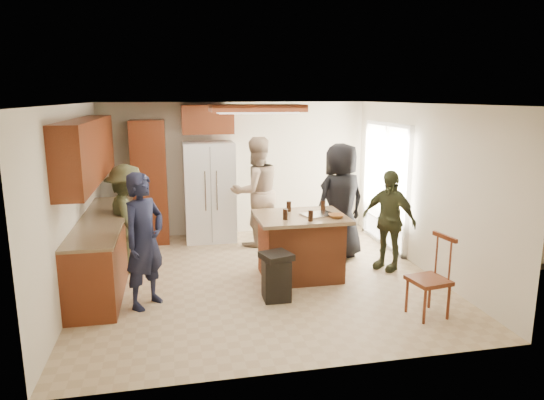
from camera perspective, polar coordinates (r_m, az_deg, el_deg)
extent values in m
plane|color=tan|center=(7.18, -1.41, -9.13)|extent=(5.00, 5.00, 0.00)
plane|color=white|center=(6.70, -1.52, 11.24)|extent=(5.00, 5.00, 0.00)
plane|color=beige|center=(9.27, -4.20, 3.69)|extent=(5.00, 0.00, 5.00)
plane|color=beige|center=(4.47, 4.24, -5.54)|extent=(5.00, 0.00, 5.00)
plane|color=beige|center=(6.86, -22.49, -0.19)|extent=(0.00, 5.00, 5.00)
plane|color=beige|center=(7.67, 17.26, 1.40)|extent=(0.00, 5.00, 5.00)
cube|color=white|center=(8.74, 13.31, 1.56)|extent=(0.02, 1.60, 2.10)
cube|color=white|center=(8.74, 13.20, 1.55)|extent=(0.08, 1.72, 2.10)
cube|color=maroon|center=(6.89, -1.82, 10.76)|extent=(1.30, 0.70, 0.10)
cube|color=white|center=(6.90, -1.81, 10.26)|extent=(1.10, 0.50, 0.02)
cube|color=olive|center=(9.72, 21.18, -4.56)|extent=(3.00, 3.00, 0.10)
cube|color=#593319|center=(10.37, 23.11, 2.24)|extent=(1.40, 1.60, 2.00)
imported|color=#191C33|center=(6.21, -14.79, -4.64)|extent=(0.75, 0.77, 1.71)
imported|color=#9F856D|center=(8.49, -1.88, 0.97)|extent=(1.06, 0.82, 1.93)
imported|color=black|center=(7.88, 8.06, -0.17)|extent=(1.06, 0.86, 1.88)
imported|color=#363A22|center=(7.55, 13.54, -2.30)|extent=(0.89, 1.00, 1.53)
imported|color=#3D3F25|center=(7.51, -16.61, -2.15)|extent=(0.79, 1.15, 1.63)
cube|color=maroon|center=(7.39, -19.13, -5.60)|extent=(0.60, 3.00, 0.88)
cube|color=#846B4C|center=(7.27, -19.38, -2.13)|extent=(0.64, 3.00, 0.04)
cube|color=maroon|center=(7.12, -20.93, 5.46)|extent=(0.35, 3.00, 0.85)
cube|color=maroon|center=(8.93, -14.17, 2.05)|extent=(0.60, 0.60, 2.20)
cube|color=maroon|center=(8.82, -7.63, 9.39)|extent=(0.90, 0.60, 0.50)
cube|color=white|center=(8.90, -7.36, 0.98)|extent=(0.90, 0.72, 1.80)
cube|color=gray|center=(8.54, -7.17, 0.52)|extent=(0.01, 0.01, 1.71)
cylinder|color=silver|center=(8.49, -7.85, 1.05)|extent=(0.02, 0.02, 0.70)
cylinder|color=silver|center=(8.51, -6.51, 1.11)|extent=(0.02, 0.02, 0.70)
cube|color=brown|center=(7.10, 3.34, -5.64)|extent=(1.10, 0.85, 0.88)
cube|color=#88704E|center=(6.97, 3.39, -2.00)|extent=(1.28, 1.03, 0.05)
cube|color=silver|center=(6.98, 5.48, -1.71)|extent=(0.53, 0.45, 0.02)
imported|color=brown|center=(6.86, 7.57, -1.88)|extent=(0.22, 0.22, 0.05)
cylinder|color=black|center=(6.69, 1.58, -1.70)|extent=(0.07, 0.07, 0.15)
cylinder|color=black|center=(7.18, 1.99, -0.75)|extent=(0.07, 0.07, 0.15)
cylinder|color=black|center=(7.28, 6.05, -0.63)|extent=(0.07, 0.07, 0.15)
cylinder|color=black|center=(6.64, 4.57, -1.85)|extent=(0.07, 0.07, 0.15)
cube|color=black|center=(6.37, 0.51, -9.30)|extent=(0.35, 0.35, 0.55)
cube|color=black|center=(6.27, 0.52, -6.62)|extent=(0.45, 0.45, 0.08)
cube|color=maroon|center=(6.15, 17.94, -8.99)|extent=(0.48, 0.48, 0.05)
cylinder|color=maroon|center=(6.01, 17.52, -11.82)|extent=(0.04, 0.04, 0.44)
cylinder|color=maroon|center=(6.22, 20.04, -11.19)|extent=(0.04, 0.04, 0.44)
cylinder|color=maroon|center=(6.26, 15.59, -10.73)|extent=(0.04, 0.04, 0.44)
cylinder|color=maroon|center=(6.46, 18.07, -10.17)|extent=(0.04, 0.04, 0.44)
cube|color=maroon|center=(6.11, 19.66, -4.12)|extent=(0.10, 0.40, 0.05)
cylinder|color=maroon|center=(6.09, 20.22, -6.66)|extent=(0.03, 0.03, 0.50)
cylinder|color=maroon|center=(6.26, 18.79, -6.04)|extent=(0.03, 0.03, 0.50)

